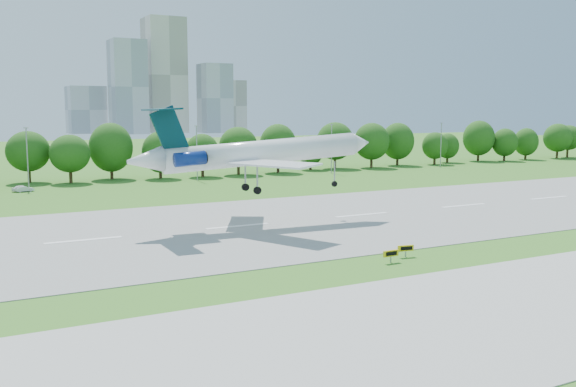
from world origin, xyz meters
name	(u,v)px	position (x,y,z in m)	size (l,w,h in m)	color
ground	(338,267)	(0.00, 0.00, 0.00)	(600.00, 600.00, 0.00)	#356C1C
runway	(238,226)	(0.00, 25.00, 0.04)	(400.00, 45.00, 0.08)	gray
taxiway	(467,317)	(0.00, -18.00, 0.04)	(400.00, 23.00, 0.08)	#ADADA8
tree_line	(118,152)	(0.00, 92.00, 6.19)	(288.40, 8.40, 10.40)	#382314
light_poles	(117,155)	(-2.50, 82.00, 6.34)	(175.90, 0.25, 12.19)	gray
skyline	(160,89)	(100.16, 390.61, 30.46)	(127.00, 52.00, 80.00)	#B2B2B7
airliner	(252,152)	(2.13, 25.05, 9.89)	(35.40, 25.79, 11.61)	white
taxi_sign_centre	(406,248)	(8.52, 0.17, 0.94)	(1.82, 0.53, 1.27)	gray
taxi_sign_right	(391,254)	(5.57, -1.16, 0.95)	(1.85, 0.30, 1.29)	gray
service_vehicle_a	(25,189)	(-21.15, 78.26, 0.55)	(1.16, 3.33, 1.10)	silver
service_vehicle_b	(22,188)	(-21.57, 78.86, 0.63)	(1.49, 3.70, 1.26)	white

